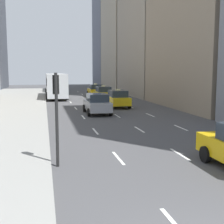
# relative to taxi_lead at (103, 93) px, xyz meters

# --- Properties ---
(sidewalk_left) EXTENTS (8.00, 66.00, 0.15)m
(sidewalk_left) POSITION_rel_taxi_lead_xyz_m (-11.00, -6.66, -0.81)
(sidewalk_left) COLOR gray
(sidewalk_left) RESTS_ON ground
(lane_markings) EXTENTS (5.72, 56.00, 0.01)m
(lane_markings) POSITION_rel_taxi_lead_xyz_m (-1.40, -10.66, -0.87)
(lane_markings) COLOR white
(lane_markings) RESTS_ON ground
(building_row_right) EXTENTS (6.00, 74.28, 30.92)m
(building_row_right) POSITION_rel_taxi_lead_xyz_m (8.00, 5.04, 11.93)
(building_row_right) COLOR gray
(building_row_right) RESTS_ON ground
(taxi_lead) EXTENTS (2.02, 4.40, 1.87)m
(taxi_lead) POSITION_rel_taxi_lead_xyz_m (0.00, 0.00, 0.00)
(taxi_lead) COLOR yellow
(taxi_lead) RESTS_ON ground
(taxi_third) EXTENTS (2.02, 4.40, 1.87)m
(taxi_third) POSITION_rel_taxi_lead_xyz_m (0.00, -7.70, 0.00)
(taxi_third) COLOR yellow
(taxi_third) RESTS_ON ground
(taxi_fourth) EXTENTS (2.02, 4.40, 1.87)m
(taxi_fourth) POSITION_rel_taxi_lead_xyz_m (0.00, 6.08, 0.00)
(taxi_fourth) COLOR yellow
(taxi_fourth) RESTS_ON ground
(sedan_black_near) EXTENTS (2.02, 4.50, 1.74)m
(sedan_black_near) POSITION_rel_taxi_lead_xyz_m (-2.80, -12.02, 0.00)
(sedan_black_near) COLOR #9EA0A5
(sedan_black_near) RESTS_ON ground
(city_bus) EXTENTS (2.80, 11.61, 3.25)m
(city_bus) POSITION_rel_taxi_lead_xyz_m (-5.61, 4.93, 0.91)
(city_bus) COLOR #B7BCC1
(city_bus) RESTS_ON ground
(traffic_light_pole) EXTENTS (0.24, 0.42, 3.60)m
(traffic_light_pole) POSITION_rel_taxi_lead_xyz_m (-6.75, -26.19, 1.53)
(traffic_light_pole) COLOR black
(traffic_light_pole) RESTS_ON ground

